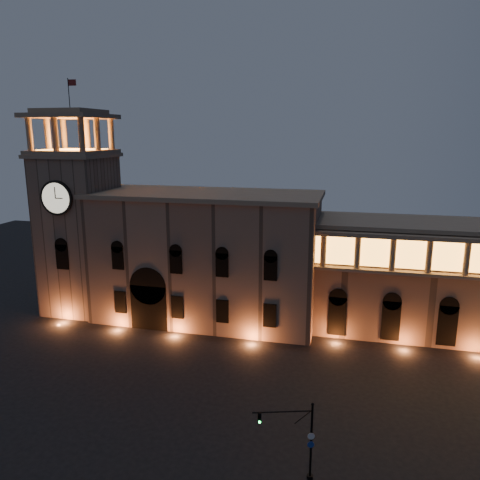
{
  "coord_description": "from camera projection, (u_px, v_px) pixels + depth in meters",
  "views": [
    {
      "loc": [
        17.02,
        -37.01,
        25.25
      ],
      "look_at": [
        4.24,
        16.0,
        12.77
      ],
      "focal_mm": 35.0,
      "sensor_mm": 36.0,
      "label": 1
    }
  ],
  "objects": [
    {
      "name": "government_building",
      "position": [
        205.0,
        257.0,
        63.9
      ],
      "size": [
        30.8,
        12.8,
        17.6
      ],
      "color": "#7B6150",
      "rests_on": "ground"
    },
    {
      "name": "traffic_light",
      "position": [
        301.0,
        440.0,
        34.23
      ],
      "size": [
        4.45,
        1.56,
        6.33
      ],
      "rotation": [
        0.0,
        0.0,
        0.29
      ],
      "color": "black",
      "rests_on": "ground"
    },
    {
      "name": "clock_tower",
      "position": [
        79.0,
        225.0,
        66.37
      ],
      "size": [
        9.8,
        9.8,
        32.4
      ],
      "color": "#7B6150",
      "rests_on": "ground"
    },
    {
      "name": "colonnade_wing",
      "position": [
        471.0,
        280.0,
        58.32
      ],
      "size": [
        40.6,
        11.5,
        14.5
      ],
      "color": "#765C4B",
      "rests_on": "ground"
    },
    {
      "name": "ground",
      "position": [
        158.0,
        404.0,
        44.6
      ],
      "size": [
        160.0,
        160.0,
        0.0
      ],
      "primitive_type": "plane",
      "color": "black",
      "rests_on": "ground"
    }
  ]
}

